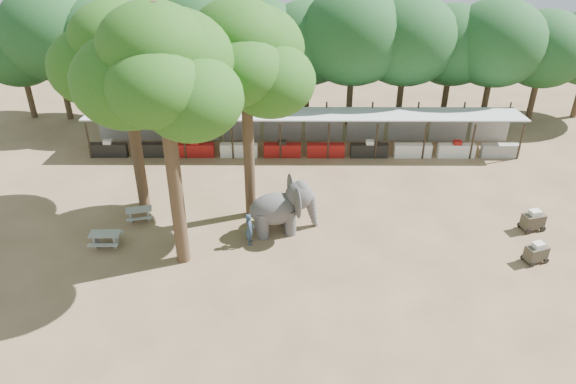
{
  "coord_description": "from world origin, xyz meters",
  "views": [
    {
      "loc": [
        -0.89,
        -19.54,
        16.53
      ],
      "look_at": [
        -1.0,
        5.0,
        2.0
      ],
      "focal_mm": 35.0,
      "sensor_mm": 36.0,
      "label": 1
    }
  ],
  "objects_px": {
    "yard_tree_center": "(160,73)",
    "picnic_table_far": "(139,213)",
    "yard_tree_back": "(243,59)",
    "elephant": "(283,207)",
    "cart_front": "(536,252)",
    "picnic_table_near": "(105,238)",
    "handler": "(250,229)",
    "yard_tree_left": "(121,59)",
    "cart_back": "(533,220)"
  },
  "relations": [
    {
      "from": "yard_tree_back",
      "to": "cart_back",
      "type": "bearing_deg",
      "value": -6.06
    },
    {
      "from": "handler",
      "to": "picnic_table_far",
      "type": "bearing_deg",
      "value": 67.55
    },
    {
      "from": "picnic_table_near",
      "to": "yard_tree_center",
      "type": "bearing_deg",
      "value": -14.43
    },
    {
      "from": "yard_tree_left",
      "to": "picnic_table_near",
      "type": "height_order",
      "value": "yard_tree_left"
    },
    {
      "from": "yard_tree_back",
      "to": "handler",
      "type": "xyz_separation_m",
      "value": [
        0.24,
        -2.85,
        -7.69
      ]
    },
    {
      "from": "yard_tree_center",
      "to": "handler",
      "type": "xyz_separation_m",
      "value": [
        3.24,
        1.15,
        -8.35
      ]
    },
    {
      "from": "elephant",
      "to": "yard_tree_left",
      "type": "bearing_deg",
      "value": 147.81
    },
    {
      "from": "yard_tree_left",
      "to": "yard_tree_center",
      "type": "distance_m",
      "value": 5.92
    },
    {
      "from": "yard_tree_left",
      "to": "picnic_table_far",
      "type": "bearing_deg",
      "value": -82.47
    },
    {
      "from": "yard_tree_left",
      "to": "yard_tree_back",
      "type": "distance_m",
      "value": 6.09
    },
    {
      "from": "yard_tree_back",
      "to": "picnic_table_far",
      "type": "distance_m",
      "value": 9.98
    },
    {
      "from": "cart_front",
      "to": "picnic_table_far",
      "type": "bearing_deg",
      "value": 149.7
    },
    {
      "from": "yard_tree_left",
      "to": "yard_tree_center",
      "type": "bearing_deg",
      "value": -59.04
    },
    {
      "from": "handler",
      "to": "cart_back",
      "type": "bearing_deg",
      "value": -88.11
    },
    {
      "from": "yard_tree_left",
      "to": "elephant",
      "type": "relative_size",
      "value": 2.92
    },
    {
      "from": "picnic_table_near",
      "to": "cart_back",
      "type": "xyz_separation_m",
      "value": [
        21.66,
        1.52,
        0.09
      ]
    },
    {
      "from": "yard_tree_center",
      "to": "picnic_table_far",
      "type": "xyz_separation_m",
      "value": [
        -2.77,
        3.25,
        -8.77
      ]
    },
    {
      "from": "handler",
      "to": "yard_tree_back",
      "type": "bearing_deg",
      "value": 1.66
    },
    {
      "from": "yard_tree_back",
      "to": "handler",
      "type": "distance_m",
      "value": 8.2
    },
    {
      "from": "yard_tree_back",
      "to": "elephant",
      "type": "bearing_deg",
      "value": -41.58
    },
    {
      "from": "yard_tree_center",
      "to": "cart_front",
      "type": "height_order",
      "value": "yard_tree_center"
    },
    {
      "from": "elephant",
      "to": "handler",
      "type": "bearing_deg",
      "value": -158.05
    },
    {
      "from": "yard_tree_back",
      "to": "cart_front",
      "type": "height_order",
      "value": "yard_tree_back"
    },
    {
      "from": "yard_tree_left",
      "to": "yard_tree_back",
      "type": "relative_size",
      "value": 0.97
    },
    {
      "from": "yard_tree_center",
      "to": "picnic_table_far",
      "type": "relative_size",
      "value": 7.6
    },
    {
      "from": "yard_tree_back",
      "to": "picnic_table_far",
      "type": "xyz_separation_m",
      "value": [
        -5.77,
        -0.75,
        -8.11
      ]
    },
    {
      "from": "cart_back",
      "to": "yard_tree_back",
      "type": "bearing_deg",
      "value": 157.96
    },
    {
      "from": "picnic_table_far",
      "to": "picnic_table_near",
      "type": "bearing_deg",
      "value": -129.53
    },
    {
      "from": "yard_tree_left",
      "to": "yard_tree_back",
      "type": "height_order",
      "value": "yard_tree_back"
    },
    {
      "from": "yard_tree_left",
      "to": "cart_front",
      "type": "xyz_separation_m",
      "value": [
        19.93,
        -5.28,
        -7.67
      ]
    },
    {
      "from": "picnic_table_near",
      "to": "cart_back",
      "type": "height_order",
      "value": "cart_back"
    },
    {
      "from": "yard_tree_center",
      "to": "cart_back",
      "type": "bearing_deg",
      "value": 7.79
    },
    {
      "from": "handler",
      "to": "picnic_table_near",
      "type": "bearing_deg",
      "value": 88.75
    },
    {
      "from": "picnic_table_far",
      "to": "yard_tree_left",
      "type": "bearing_deg",
      "value": 83.5
    },
    {
      "from": "yard_tree_center",
      "to": "handler",
      "type": "relative_size",
      "value": 7.03
    },
    {
      "from": "picnic_table_near",
      "to": "picnic_table_far",
      "type": "relative_size",
      "value": 0.95
    },
    {
      "from": "cart_back",
      "to": "handler",
      "type": "bearing_deg",
      "value": 169.07
    },
    {
      "from": "cart_front",
      "to": "handler",
      "type": "bearing_deg",
      "value": 153.91
    },
    {
      "from": "elephant",
      "to": "handler",
      "type": "relative_size",
      "value": 2.2
    },
    {
      "from": "picnic_table_far",
      "to": "cart_back",
      "type": "distance_m",
      "value": 20.56
    },
    {
      "from": "picnic_table_far",
      "to": "cart_front",
      "type": "height_order",
      "value": "cart_front"
    },
    {
      "from": "yard_tree_back",
      "to": "picnic_table_far",
      "type": "bearing_deg",
      "value": -172.61
    },
    {
      "from": "cart_front",
      "to": "cart_back",
      "type": "xyz_separation_m",
      "value": [
        0.85,
        2.71,
        0.04
      ]
    },
    {
      "from": "picnic_table_near",
      "to": "picnic_table_far",
      "type": "height_order",
      "value": "picnic_table_near"
    },
    {
      "from": "yard_tree_left",
      "to": "handler",
      "type": "height_order",
      "value": "yard_tree_left"
    },
    {
      "from": "yard_tree_left",
      "to": "yard_tree_center",
      "type": "height_order",
      "value": "yard_tree_center"
    },
    {
      "from": "elephant",
      "to": "picnic_table_near",
      "type": "relative_size",
      "value": 2.5
    },
    {
      "from": "cart_front",
      "to": "yard_tree_left",
      "type": "bearing_deg",
      "value": 145.02
    },
    {
      "from": "yard_tree_center",
      "to": "picnic_table_near",
      "type": "distance_m",
      "value": 9.59
    },
    {
      "from": "elephant",
      "to": "cart_front",
      "type": "relative_size",
      "value": 2.94
    }
  ]
}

